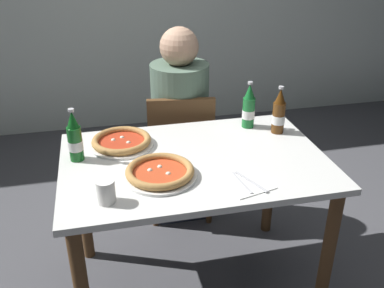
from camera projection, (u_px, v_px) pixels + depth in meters
name	position (u px, v px, depth m)	size (l,w,h in m)	color
ground_plane	(194.00, 282.00, 2.29)	(8.00, 8.00, 0.00)	#4C4C51
dining_table_main	(194.00, 180.00, 2.01)	(1.20, 0.80, 0.75)	silver
chair_behind_table	(181.00, 149.00, 2.62)	(0.45, 0.45, 0.85)	brown
diner_seated	(180.00, 131.00, 2.62)	(0.34, 0.34, 1.21)	#2D3342
pizza_margherita_near	(122.00, 142.00, 2.06)	(0.31, 0.31, 0.04)	white
pizza_marinara_far	(160.00, 172.00, 1.80)	(0.32, 0.32, 0.04)	white
beer_bottle_left	(75.00, 139.00, 1.90)	(0.07, 0.07, 0.25)	#14591E
beer_bottle_center	(249.00, 108.00, 2.22)	(0.07, 0.07, 0.25)	#196B2D
beer_bottle_right	(279.00, 113.00, 2.16)	(0.07, 0.07, 0.25)	#512D0F
napkin_with_cutlery	(246.00, 183.00, 1.76)	(0.22, 0.22, 0.01)	white
paper_cup	(106.00, 191.00, 1.62)	(0.07, 0.07, 0.10)	white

